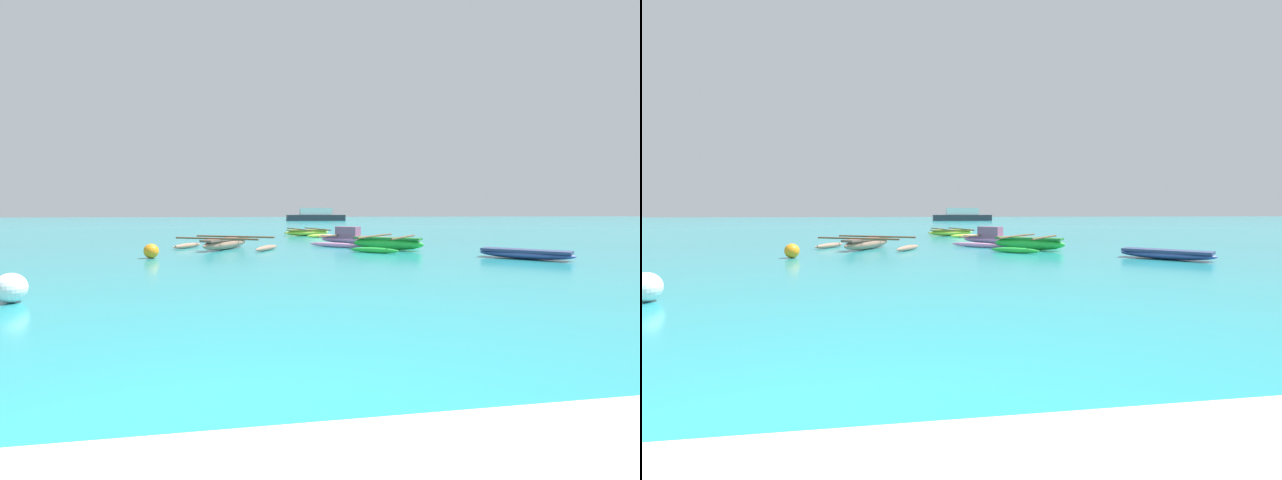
{
  "view_description": "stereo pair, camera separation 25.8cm",
  "coord_description": "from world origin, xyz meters",
  "views": [
    {
      "loc": [
        0.54,
        -1.62,
        1.46
      ],
      "look_at": [
        3.56,
        16.44,
        0.25
      ],
      "focal_mm": 24.0,
      "sensor_mm": 36.0,
      "label": 1
    },
    {
      "loc": [
        0.79,
        -1.66,
        1.46
      ],
      "look_at": [
        3.56,
        16.44,
        0.25
      ],
      "focal_mm": 24.0,
      "sensor_mm": 36.0,
      "label": 2
    }
  ],
  "objects": [
    {
      "name": "moored_boat_0",
      "position": [
        -0.35,
        15.37,
        0.23
      ],
      "size": [
        4.14,
        3.35,
        0.49
      ],
      "rotation": [
        0.0,
        0.0,
        1.09
      ],
      "color": "#A3765F",
      "rests_on": "ground_plane"
    },
    {
      "name": "moored_boat_1",
      "position": [
        4.1,
        24.23,
        0.21
      ],
      "size": [
        2.81,
        4.5,
        0.44
      ],
      "rotation": [
        0.0,
        0.0,
        0.25
      ],
      "color": "#C4D93C",
      "rests_on": "ground_plane"
    },
    {
      "name": "moored_boat_2",
      "position": [
        5.79,
        14.07,
        0.25
      ],
      "size": [
        3.29,
        3.51,
        0.54
      ],
      "rotation": [
        0.0,
        0.0,
        -0.66
      ],
      "color": "green",
      "rests_on": "ground_plane"
    },
    {
      "name": "moored_boat_3",
      "position": [
        9.0,
        10.35,
        0.17
      ],
      "size": [
        2.39,
        2.5,
        0.29
      ],
      "rotation": [
        0.0,
        0.0,
        -0.82
      ],
      "color": "#3F539C",
      "rests_on": "ground_plane"
    },
    {
      "name": "moored_boat_4",
      "position": [
        5.29,
        17.07,
        0.26
      ],
      "size": [
        4.56,
        4.7,
        0.79
      ],
      "rotation": [
        0.0,
        0.0,
        -0.72
      ],
      "color": "#DE8CC5",
      "rests_on": "ground_plane"
    },
    {
      "name": "mooring_buoy_0",
      "position": [
        -3.25,
        5.9,
        0.24
      ],
      "size": [
        0.48,
        0.48,
        0.48
      ],
      "color": "white",
      "rests_on": "ground_plane"
    },
    {
      "name": "mooring_buoy_2",
      "position": [
        -2.49,
        12.44,
        0.23
      ],
      "size": [
        0.46,
        0.46,
        0.46
      ],
      "color": "orange",
      "rests_on": "ground_plane"
    },
    {
      "name": "distant_ferry",
      "position": [
        11.42,
        67.69,
        0.85
      ],
      "size": [
        9.54,
        2.1,
        2.1
      ],
      "color": "#2D333D",
      "rests_on": "ground_plane"
    }
  ]
}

